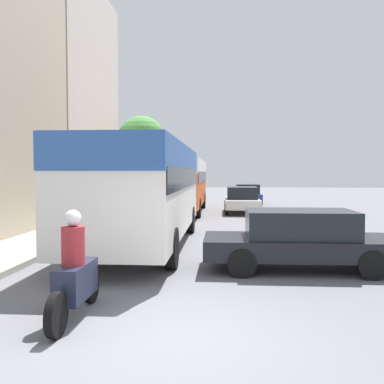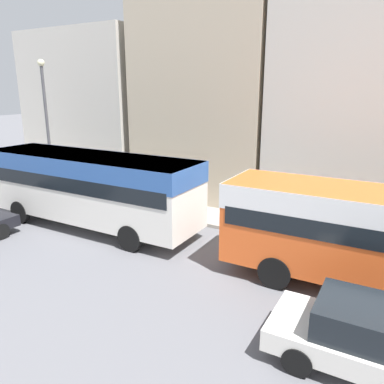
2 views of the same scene
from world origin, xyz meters
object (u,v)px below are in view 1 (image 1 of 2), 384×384
bus_lead (145,181)px  car_far_curb (247,194)px  motorcycle_behind_lead (75,276)px  bus_following (182,178)px  pedestrian_near_curb (143,192)px  car_crossing (242,199)px  car_distant (300,239)px

bus_lead → car_far_curb: bearing=76.8°
motorcycle_behind_lead → bus_following: bearing=90.1°
car_far_curb → motorcycle_behind_lead: bearing=-99.5°
bus_lead → pedestrian_near_curb: size_ratio=5.97×
bus_lead → bus_following: (0.04, 11.39, -0.07)m
motorcycle_behind_lead → car_crossing: size_ratio=0.53×
bus_lead → pedestrian_near_curb: bus_lead is taller
bus_following → bus_lead: bearing=-90.2°
motorcycle_behind_lead → pedestrian_near_curb: (-2.88, 21.26, 0.31)m
car_crossing → car_distant: (0.71, -14.20, -0.03)m
bus_following → pedestrian_near_curb: (-2.84, 3.24, -0.96)m
bus_lead → motorcycle_behind_lead: bearing=-89.2°
bus_lead → car_far_curb: bus_lead is taller
car_crossing → pedestrian_near_curb: pedestrian_near_curb is taller
bus_lead → car_crossing: bearing=72.7°
bus_lead → car_crossing: (3.50, 11.27, -1.25)m
bus_following → car_crossing: bus_following is taller
bus_lead → car_distant: bus_lead is taller
car_distant → car_crossing: bearing=-177.1°
bus_following → motorcycle_behind_lead: size_ratio=4.25×
car_distant → pedestrian_near_curb: bearing=-158.3°
bus_lead → motorcycle_behind_lead: (0.09, -6.62, -1.34)m
car_crossing → pedestrian_near_curb: size_ratio=2.53×
bus_following → car_far_curb: 7.75m
bus_lead → car_crossing: 11.86m
car_far_curb → car_distant: bearing=-89.9°
car_crossing → pedestrian_near_curb: (-6.30, 3.37, 0.23)m
pedestrian_near_curb → car_far_curb: bearing=24.5°
car_far_curb → pedestrian_near_curb: bearing=-155.5°
bus_following → car_far_curb: size_ratio=2.27×
car_crossing → car_far_curb: size_ratio=1.01×
car_far_curb → car_distant: 20.76m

